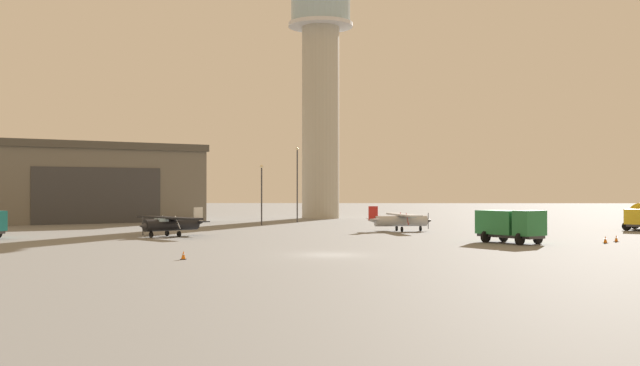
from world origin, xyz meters
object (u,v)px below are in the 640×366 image
at_px(control_tower, 321,84).
at_px(traffic_cone_mid_apron, 605,240).
at_px(airplane_black, 172,223).
at_px(light_post_west, 262,189).
at_px(truck_box_green, 510,224).
at_px(airplane_silver, 400,220).
at_px(light_post_east, 297,178).
at_px(traffic_cone_near_right, 183,255).
at_px(traffic_cone_near_left, 616,239).

relative_size(control_tower, traffic_cone_mid_apron, 64.75).
xyz_separation_m(airplane_black, light_post_west, (6.12, 23.20, 3.37)).
bearing_deg(truck_box_green, airplane_silver, 166.60).
bearing_deg(light_post_west, light_post_east, 63.70).
relative_size(truck_box_green, traffic_cone_near_right, 10.48).
bearing_deg(airplane_black, airplane_silver, 156.64).
bearing_deg(traffic_cone_near_right, traffic_cone_near_left, 27.21).
relative_size(airplane_black, traffic_cone_near_right, 13.49).
bearing_deg(traffic_cone_near_right, truck_box_green, 32.56).
bearing_deg(airplane_silver, traffic_cone_mid_apron, -59.71).
relative_size(truck_box_green, traffic_cone_mid_apron, 9.64).
xyz_separation_m(light_post_west, traffic_cone_near_right, (0.12, -46.90, -4.38)).
relative_size(light_post_east, traffic_cone_near_right, 18.17).
relative_size(light_post_west, traffic_cone_near_right, 13.44).
height_order(light_post_east, traffic_cone_near_right, light_post_east).
bearing_deg(traffic_cone_near_right, light_post_east, 85.93).
distance_m(light_post_west, light_post_east, 9.22).
height_order(light_post_west, traffic_cone_near_right, light_post_west).
bearing_deg(light_post_east, control_tower, 79.90).
xyz_separation_m(airplane_silver, traffic_cone_near_right, (-16.50, -33.39, -1.00)).
distance_m(light_post_west, traffic_cone_near_left, 45.27).
distance_m(airplane_black, traffic_cone_near_left, 40.75).
relative_size(traffic_cone_near_left, traffic_cone_near_right, 1.05).
distance_m(control_tower, light_post_west, 29.67).
bearing_deg(control_tower, traffic_cone_near_left, -62.67).
bearing_deg(light_post_west, traffic_cone_near_right, -89.86).
distance_m(truck_box_green, light_post_east, 44.71).
distance_m(traffic_cone_near_left, traffic_cone_near_right, 38.26).
bearing_deg(traffic_cone_near_right, light_post_west, 90.14).
distance_m(airplane_silver, truck_box_green, 19.48).
bearing_deg(traffic_cone_near_left, traffic_cone_mid_apron, -132.61).
xyz_separation_m(light_post_east, traffic_cone_mid_apron, (28.61, -39.20, -5.78)).
bearing_deg(truck_box_green, light_post_east, 169.98).
relative_size(control_tower, airplane_silver, 4.33).
xyz_separation_m(traffic_cone_near_left, traffic_cone_mid_apron, (-1.49, -1.62, 0.01)).
bearing_deg(traffic_cone_near_right, airplane_black, 104.74).
height_order(traffic_cone_near_right, traffic_cone_mid_apron, traffic_cone_mid_apron).
bearing_deg(traffic_cone_near_left, truck_box_green, -168.88).
bearing_deg(airplane_silver, traffic_cone_near_left, -54.39).
xyz_separation_m(airplane_black, light_post_east, (10.15, 31.37, 4.79)).
bearing_deg(light_post_west, traffic_cone_near_left, -40.74).
bearing_deg(airplane_silver, truck_box_green, -78.05).
distance_m(airplane_silver, traffic_cone_near_left, 23.68).
relative_size(light_post_east, traffic_cone_near_left, 17.39).
bearing_deg(truck_box_green, light_post_west, -179.37).
height_order(control_tower, light_post_east, control_tower).
bearing_deg(airplane_silver, traffic_cone_near_right, -128.47).
height_order(airplane_black, truck_box_green, truck_box_green).
xyz_separation_m(truck_box_green, traffic_cone_mid_apron, (8.07, 0.26, -1.31)).
bearing_deg(airplane_black, truck_box_green, 118.79).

